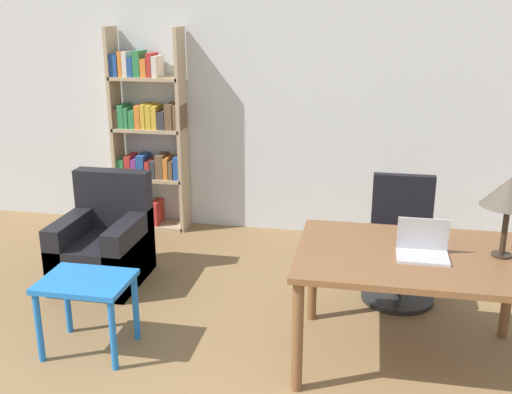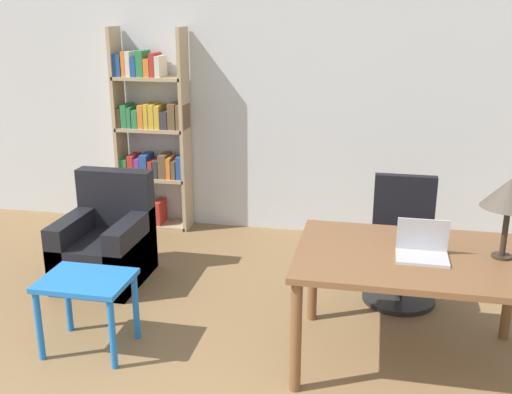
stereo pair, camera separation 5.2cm
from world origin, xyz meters
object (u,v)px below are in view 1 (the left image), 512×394
object	(u,v)px
desk	(415,267)
side_table_blue	(86,292)
armchair	(104,248)
bookshelf	(148,140)
laptop	(423,249)
office_chair	(400,246)
table_lamp	(510,193)

from	to	relation	value
desk	side_table_blue	xyz separation A→B (m)	(-2.14, -0.27, -0.24)
armchair	side_table_blue	bearing A→B (deg)	-70.70
desk	bookshelf	bearing A→B (deg)	140.24
laptop	office_chair	size ratio (longest dim) A/B	0.32
table_lamp	side_table_blue	xyz separation A→B (m)	(-2.66, -0.33, -0.75)
table_lamp	armchair	xyz separation A→B (m)	(-3.04, 0.74, -0.89)
laptop	office_chair	distance (m)	1.08
desk	laptop	size ratio (longest dim) A/B	4.73
side_table_blue	bookshelf	bearing A→B (deg)	100.63
table_lamp	desk	bearing A→B (deg)	-173.07
desk	laptop	bearing A→B (deg)	-47.80
table_lamp	laptop	bearing A→B (deg)	-168.44
desk	table_lamp	bearing A→B (deg)	6.93
desk	armchair	xyz separation A→B (m)	(-2.51, 0.80, -0.39)
desk	armchair	size ratio (longest dim) A/B	1.64
desk	table_lamp	size ratio (longest dim) A/B	2.93
laptop	office_chair	xyz separation A→B (m)	(-0.07, 1.01, -0.39)
office_chair	bookshelf	world-z (taller)	bookshelf
desk	laptop	xyz separation A→B (m)	(0.03, -0.04, 0.15)
side_table_blue	bookshelf	world-z (taller)	bookshelf
laptop	bookshelf	xyz separation A→B (m)	(-2.63, 2.20, 0.13)
office_chair	bookshelf	size ratio (longest dim) A/B	0.47
armchair	bookshelf	distance (m)	1.51
bookshelf	office_chair	bearing A→B (deg)	-24.93
table_lamp	side_table_blue	size ratio (longest dim) A/B	0.87
bookshelf	laptop	bearing A→B (deg)	-39.88
armchair	bookshelf	world-z (taller)	bookshelf
desk	bookshelf	xyz separation A→B (m)	(-2.59, 2.16, 0.27)
table_lamp	side_table_blue	distance (m)	2.78
desk	table_lamp	world-z (taller)	table_lamp
table_lamp	bookshelf	xyz separation A→B (m)	(-3.12, 2.10, -0.23)
side_table_blue	bookshelf	distance (m)	2.52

